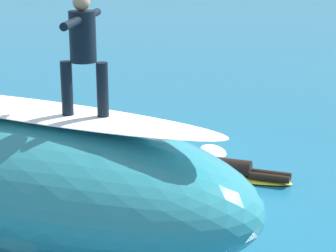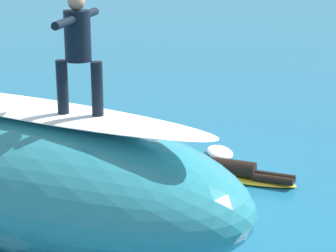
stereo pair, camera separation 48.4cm
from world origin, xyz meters
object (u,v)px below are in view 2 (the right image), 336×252
(surfboard_riding, at_px, (81,117))
(surfer_paddling, at_px, (239,169))
(surfer_riding, at_px, (78,45))
(surfboard_paddling, at_px, (232,177))

(surfboard_riding, bearing_deg, surfer_paddling, -120.05)
(surfer_riding, height_order, surfboard_paddling, surfer_riding)
(surfboard_riding, bearing_deg, surfboard_paddling, -118.03)
(surfer_paddling, bearing_deg, surfboard_paddling, 0.00)
(surfboard_paddling, distance_m, surfer_paddling, 0.21)
(surfboard_riding, height_order, surfer_riding, surfer_riding)
(surfboard_riding, distance_m, surfer_paddling, 3.98)
(surfboard_riding, distance_m, surfboard_paddling, 4.02)
(surfer_riding, relative_size, surfer_paddling, 0.89)
(surfer_riding, distance_m, surfer_paddling, 4.47)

